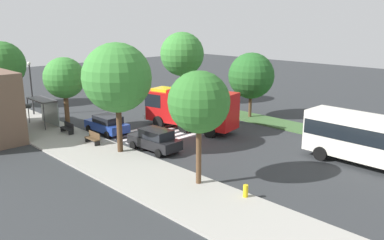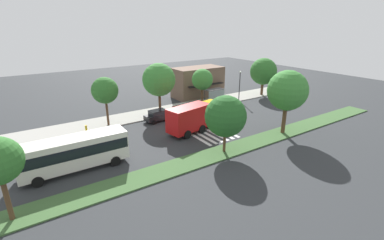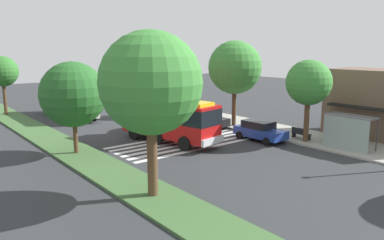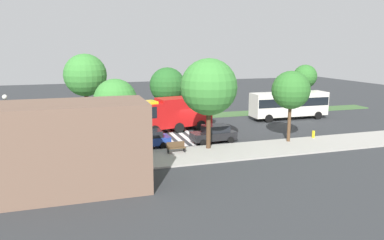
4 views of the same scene
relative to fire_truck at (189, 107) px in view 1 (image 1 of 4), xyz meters
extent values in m
plane|color=#2D3033|center=(-1.89, 0.76, -2.04)|extent=(120.00, 120.00, 0.00)
cube|color=#9E9B93|center=(-1.89, 9.80, -1.97)|extent=(60.00, 5.00, 0.14)
cube|color=#3D6033|center=(-1.89, -7.28, -1.97)|extent=(60.00, 3.00, 0.14)
cube|color=silver|center=(-1.49, 0.76, -2.03)|extent=(0.45, 11.77, 0.01)
cube|color=silver|center=(-0.59, 0.76, -2.03)|extent=(0.45, 11.77, 0.01)
cube|color=silver|center=(0.31, 0.76, -2.03)|extent=(0.45, 11.77, 0.01)
cube|color=silver|center=(1.21, 0.76, -2.03)|extent=(0.45, 11.77, 0.01)
cube|color=silver|center=(2.11, 0.76, -2.03)|extent=(0.45, 11.77, 0.01)
cube|color=silver|center=(3.01, 0.76, -2.03)|extent=(0.45, 11.77, 0.01)
cube|color=#B71414|center=(2.74, 0.55, -0.13)|extent=(3.01, 2.91, 2.72)
cube|color=#B71414|center=(-1.47, -0.29, 0.06)|extent=(6.37, 3.58, 3.10)
cube|color=black|center=(3.12, 0.63, 0.41)|extent=(2.30, 2.79, 1.20)
cube|color=silver|center=(4.10, 0.82, -1.24)|extent=(0.72, 2.45, 0.50)
cube|color=yellow|center=(2.74, 0.55, 1.35)|extent=(2.10, 2.04, 0.24)
cylinder|color=black|center=(2.25, 1.70, -1.49)|extent=(1.14, 0.51, 1.10)
cylinder|color=black|center=(2.73, -0.70, -1.49)|extent=(1.14, 0.51, 1.10)
cylinder|color=black|center=(-3.18, 0.61, -1.49)|extent=(1.14, 0.51, 1.10)
cylinder|color=black|center=(-2.70, -1.79, -1.49)|extent=(1.14, 0.51, 1.10)
cylinder|color=black|center=(-0.53, 1.14, -1.49)|extent=(1.14, 0.51, 1.10)
cylinder|color=black|center=(-0.05, -1.26, -1.49)|extent=(1.14, 0.51, 1.10)
cube|color=black|center=(-2.58, 6.10, -1.35)|extent=(4.40, 2.04, 0.73)
cube|color=black|center=(-2.80, 6.08, -0.66)|extent=(2.50, 1.71, 0.65)
cylinder|color=black|center=(-1.21, 7.07, -1.72)|extent=(0.65, 0.26, 0.64)
cylinder|color=black|center=(-1.11, 5.29, -1.72)|extent=(0.65, 0.26, 0.64)
cylinder|color=black|center=(-4.05, 6.91, -1.72)|extent=(0.65, 0.26, 0.64)
cylinder|color=black|center=(-3.95, 5.12, -1.72)|extent=(0.65, 0.26, 0.64)
cube|color=navy|center=(3.99, 6.10, -1.37)|extent=(4.38, 1.96, 0.70)
cube|color=black|center=(3.78, 6.09, -0.73)|extent=(2.46, 1.69, 0.58)
cylinder|color=black|center=(5.40, 7.06, -1.72)|extent=(0.64, 0.23, 0.64)
cylinder|color=black|center=(5.45, 5.20, -1.72)|extent=(0.64, 0.23, 0.64)
cylinder|color=black|center=(2.54, 6.99, -1.72)|extent=(0.64, 0.23, 0.64)
cylinder|color=black|center=(2.58, 5.13, -1.72)|extent=(0.64, 0.23, 0.64)
cube|color=silver|center=(-15.96, -2.18, -0.08)|extent=(10.04, 2.60, 2.91)
cube|color=black|center=(-15.96, -2.18, 0.27)|extent=(9.84, 2.65, 1.05)
cylinder|color=black|center=(-12.46, -3.48, -1.54)|extent=(1.00, 0.30, 1.00)
cylinder|color=black|center=(-12.45, -0.93, -1.54)|extent=(1.00, 0.30, 1.00)
cube|color=#4C4C51|center=(10.04, 9.05, 0.50)|extent=(3.50, 1.40, 0.12)
cube|color=#8C9E99|center=(10.04, 8.39, -0.70)|extent=(3.50, 0.08, 2.40)
cylinder|color=#333338|center=(8.34, 9.70, -0.70)|extent=(0.08, 0.08, 2.40)
cylinder|color=#333338|center=(11.74, 9.70, -0.70)|extent=(0.08, 0.08, 2.40)
cube|color=black|center=(6.04, 8.80, -1.49)|extent=(1.60, 0.50, 0.08)
cube|color=black|center=(6.04, 8.58, -1.23)|extent=(1.60, 0.06, 0.45)
cube|color=black|center=(5.32, 8.80, -1.72)|extent=(0.08, 0.45, 0.37)
cube|color=black|center=(6.76, 8.80, -1.72)|extent=(0.08, 0.45, 0.37)
cube|color=#4C3823|center=(1.85, 8.80, -1.49)|extent=(1.60, 0.50, 0.08)
cube|color=#4C3823|center=(1.85, 8.58, -1.23)|extent=(1.60, 0.06, 0.45)
cube|color=black|center=(1.13, 8.80, -1.72)|extent=(0.08, 0.45, 0.37)
cube|color=black|center=(2.57, 8.80, -1.72)|extent=(0.08, 0.45, 0.37)
cylinder|color=#2D2D30|center=(14.98, 7.90, 0.63)|extent=(0.16, 0.16, 5.06)
sphere|color=white|center=(14.98, 7.90, 3.34)|extent=(0.36, 0.36, 0.36)
cube|color=black|center=(10.34, 11.90, 0.76)|extent=(7.70, 0.80, 0.16)
cylinder|color=#513823|center=(-9.49, 8.30, -0.05)|extent=(0.32, 0.32, 3.70)
sphere|color=#2D6B28|center=(-9.49, 8.30, 3.07)|extent=(3.61, 3.61, 3.61)
cylinder|color=#47301E|center=(-1.28, 8.30, -0.01)|extent=(0.41, 0.41, 3.78)
sphere|color=#387F33|center=(-1.28, 8.30, 3.62)|extent=(4.99, 4.99, 4.99)
cylinder|color=#513823|center=(6.80, 8.30, -0.18)|extent=(0.41, 0.41, 3.43)
sphere|color=#387F33|center=(6.80, 8.30, 2.77)|extent=(3.54, 3.54, 3.54)
cylinder|color=#513823|center=(21.52, 8.30, -0.49)|extent=(0.52, 0.52, 2.83)
sphere|color=#2D6B28|center=(21.52, 8.30, 2.74)|extent=(5.17, 5.17, 5.17)
cylinder|color=#513823|center=(-1.33, -7.28, -0.62)|extent=(0.32, 0.32, 2.56)
sphere|color=#235B23|center=(-1.33, -7.28, 2.25)|extent=(4.54, 4.54, 4.54)
cylinder|color=#513823|center=(8.67, -7.28, 0.05)|extent=(0.51, 0.51, 3.89)
sphere|color=#387F33|center=(8.67, -7.28, 3.76)|extent=(5.04, 5.04, 5.04)
cylinder|color=gold|center=(-12.65, 7.80, -1.55)|extent=(0.28, 0.28, 0.70)
camera|label=1|loc=(-25.02, 24.00, 7.64)|focal=37.01mm
camera|label=2|loc=(-19.66, -28.30, 11.72)|focal=25.49mm
camera|label=3|loc=(24.07, -17.03, 5.38)|focal=35.43mm
camera|label=4|loc=(9.76, 38.67, 7.07)|focal=34.71mm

